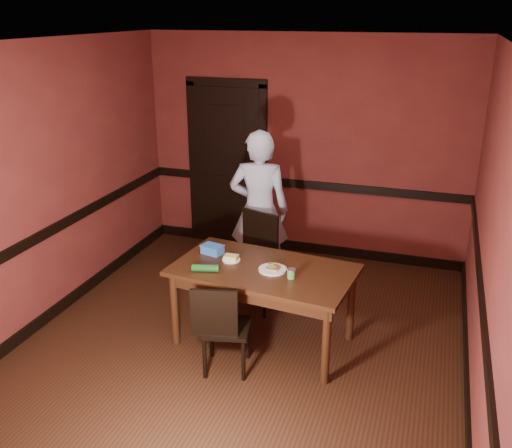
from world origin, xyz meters
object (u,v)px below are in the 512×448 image
Objects in this scene: sandwich_plate at (273,268)px; sauce_jar at (291,273)px; cheese_saucer at (231,258)px; dining_table at (263,305)px; person at (259,210)px; chair_near at (226,326)px; food_tub at (212,249)px; chair_far at (261,263)px.

sandwich_plate is 0.22m from sauce_jar.
cheese_saucer is at bearing 168.79° from sandwich_plate.
dining_table is 0.91× the size of person.
person is at bearing -94.19° from chair_near.
sandwich_plate is 1.48× the size of cheese_saucer.
dining_table is at bearing -11.22° from cheese_saucer.
sandwich_plate is 0.68m from food_tub.
food_tub is (-0.65, 0.18, 0.03)m from sandwich_plate.
dining_table is at bearing 99.30° from person.
sauce_jar is 0.65m from cheese_saucer.
person is (-0.17, 0.46, 0.40)m from chair_far.
food_tub reaches higher than dining_table.
sauce_jar reaches higher than dining_table.
sandwich_plate is at bearing -11.21° from cheese_saucer.
chair_far is 3.86× the size of sandwich_plate.
chair_far is 11.26× the size of sauce_jar.
chair_far is 5.74× the size of cheese_saucer.
sauce_jar is (0.20, -0.10, 0.03)m from sandwich_plate.
chair_far is 1.17× the size of chair_near.
dining_table is 7.05× the size of food_tub.
sauce_jar is at bearing -152.22° from chair_near.
cheese_saucer is at bearing -79.54° from chair_far.
food_tub is (-0.15, -0.97, -0.09)m from person.
sauce_jar reaches higher than sandwich_plate.
food_tub reaches higher than cheese_saucer.
cheese_saucer is 0.74× the size of food_tub.
dining_table is at bearing -1.73° from food_tub.
sauce_jar reaches higher than food_tub.
person is at bearing 116.12° from dining_table.
chair_far is at bearing 72.17° from food_tub.
sandwich_plate is at bearing -130.67° from chair_near.
dining_table is 0.72m from chair_far.
person is 1.07m from cheese_saucer.
chair_near is 3.31× the size of sandwich_plate.
food_tub is at bearing 161.90° from sauce_jar.
chair_near is at bearing -118.32° from sandwich_plate.
dining_table is at bearing 168.84° from sandwich_plate.
dining_table is 0.53m from chair_near.
person reaches higher than chair_near.
chair_near is at bearing -102.51° from dining_table.
sandwich_plate is (0.33, -0.69, 0.29)m from chair_far.
chair_far reaches higher than dining_table.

